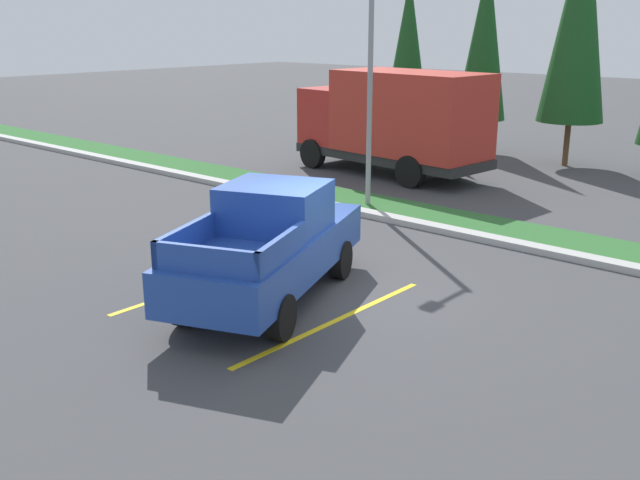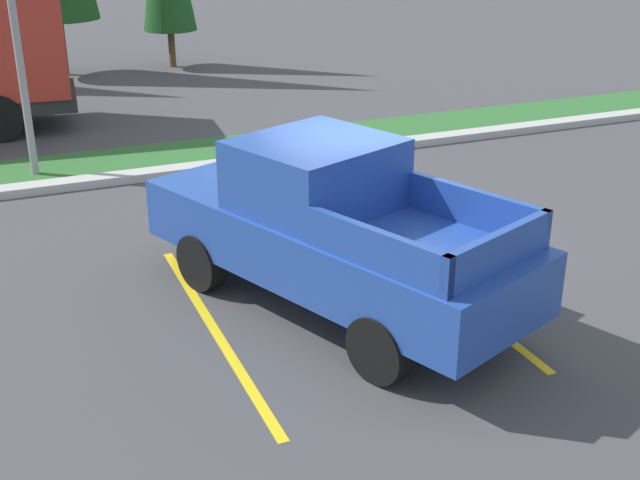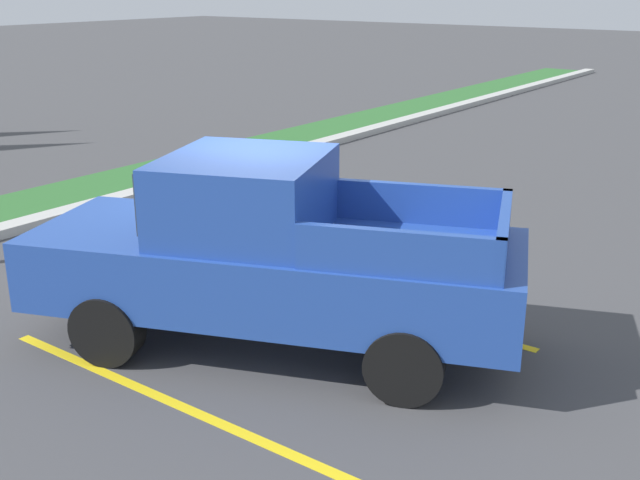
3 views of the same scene
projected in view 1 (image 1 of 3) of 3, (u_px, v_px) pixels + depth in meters
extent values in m
plane|color=#424244|center=(341.00, 298.00, 13.36)|extent=(120.00, 120.00, 0.00)
cube|color=yellow|center=(214.00, 280.00, 14.26)|extent=(0.12, 4.80, 0.01)
cube|color=yellow|center=(335.00, 321.00, 12.31)|extent=(0.12, 4.80, 0.01)
cube|color=#B2B2AD|center=(477.00, 236.00, 16.95)|extent=(56.00, 0.40, 0.15)
cube|color=#2D662D|center=(499.00, 228.00, 17.76)|extent=(56.00, 1.80, 0.06)
cylinder|color=black|center=(261.00, 251.00, 14.85)|extent=(0.54, 0.81, 0.76)
cylinder|color=black|center=(340.00, 260.00, 14.31)|extent=(0.54, 0.81, 0.76)
cylinder|color=black|center=(186.00, 304.00, 12.05)|extent=(0.54, 0.81, 0.76)
cylinder|color=black|center=(280.00, 317.00, 11.51)|extent=(0.54, 0.81, 0.76)
cube|color=#23479E|center=(269.00, 254.00, 13.04)|extent=(3.68, 5.53, 0.76)
cube|color=#23479E|center=(275.00, 207.00, 13.08)|extent=(2.23, 2.14, 0.84)
cube|color=#2D3842|center=(292.00, 194.00, 13.80)|extent=(1.53, 0.65, 0.63)
cube|color=#23479E|center=(185.00, 239.00, 11.82)|extent=(0.79, 1.80, 0.44)
cube|color=#23479E|center=(282.00, 249.00, 11.28)|extent=(0.79, 1.80, 0.44)
cube|color=#23479E|center=(206.00, 261.00, 10.74)|extent=(1.71, 0.76, 0.44)
cube|color=silver|center=(317.00, 230.00, 15.41)|extent=(1.74, 0.81, 0.28)
cylinder|color=black|center=(313.00, 154.00, 25.22)|extent=(1.02, 0.39, 1.00)
cylinder|color=black|center=(356.00, 146.00, 26.67)|extent=(1.02, 0.39, 1.00)
cylinder|color=black|center=(410.00, 172.00, 22.17)|extent=(1.02, 0.39, 1.00)
cylinder|color=black|center=(454.00, 162.00, 23.62)|extent=(1.02, 0.39, 1.00)
cube|color=#262626|center=(390.00, 155.00, 24.10)|extent=(6.99, 2.93, 0.30)
cube|color=#AD231E|center=(336.00, 115.00, 25.55)|extent=(1.81, 2.44, 1.90)
cube|color=#2D3842|center=(320.00, 106.00, 26.05)|extent=(0.26, 2.10, 0.90)
cube|color=#B22D23|center=(410.00, 113.00, 23.13)|extent=(5.21, 2.86, 2.60)
cylinder|color=gray|center=(370.00, 86.00, 19.15)|extent=(0.14, 0.14, 6.51)
cylinder|color=brown|center=(405.00, 131.00, 29.74)|extent=(0.20, 0.20, 1.21)
cone|color=#194C1E|center=(408.00, 46.00, 28.78)|extent=(1.75, 1.75, 5.52)
cylinder|color=brown|center=(478.00, 136.00, 28.07)|extent=(0.20, 0.20, 1.31)
cone|color=#194C1E|center=(484.00, 39.00, 27.03)|extent=(1.89, 1.89, 5.95)
cylinder|color=brown|center=(567.00, 144.00, 25.54)|extent=(0.20, 0.20, 1.56)
cone|color=#194C1E|center=(579.00, 15.00, 24.29)|extent=(2.26, 2.26, 7.12)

